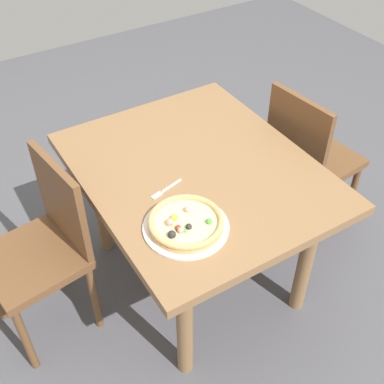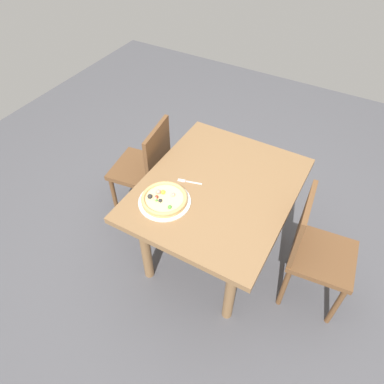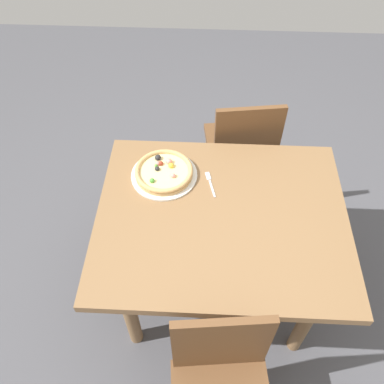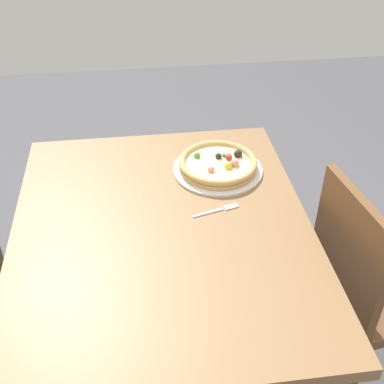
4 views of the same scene
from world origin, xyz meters
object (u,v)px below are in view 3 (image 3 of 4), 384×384
(chair_far, at_px, (241,147))
(plate, at_px, (164,175))
(fork, at_px, (210,182))
(dining_table, at_px, (221,227))
(pizza, at_px, (164,171))

(chair_far, distance_m, plate, 0.67)
(plate, distance_m, fork, 0.23)
(dining_table, relative_size, pizza, 4.03)
(chair_far, xyz_separation_m, pizza, (-0.42, -0.46, 0.26))
(pizza, bearing_deg, plate, -77.28)
(chair_far, relative_size, plate, 2.69)
(dining_table, xyz_separation_m, plate, (-0.29, 0.23, 0.10))
(chair_far, bearing_deg, fork, -119.10)
(dining_table, relative_size, chair_far, 1.31)
(pizza, bearing_deg, chair_far, 47.68)
(plate, height_order, pizza, pizza)
(dining_table, bearing_deg, fork, 106.76)
(dining_table, bearing_deg, plate, 141.44)
(chair_far, distance_m, fork, 0.58)
(dining_table, height_order, fork, fork)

